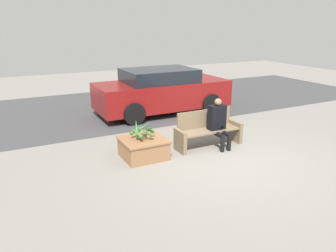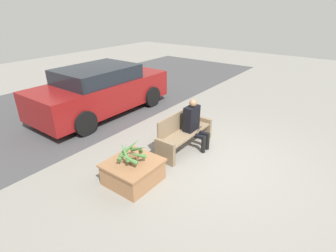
% 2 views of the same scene
% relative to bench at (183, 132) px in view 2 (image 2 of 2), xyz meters
% --- Properties ---
extents(ground_plane, '(30.00, 30.00, 0.00)m').
position_rel_bench_xyz_m(ground_plane, '(-0.09, -0.88, -0.41)').
color(ground_plane, gray).
extents(road_surface, '(20.00, 6.00, 0.01)m').
position_rel_bench_xyz_m(road_surface, '(-0.09, 4.86, -0.41)').
color(road_surface, '#424244').
rests_on(road_surface, ground_plane).
extents(bench, '(1.71, 0.50, 0.89)m').
position_rel_bench_xyz_m(bench, '(0.00, 0.00, 0.00)').
color(bench, '#7A664C').
rests_on(bench, ground_plane).
extents(person_seated, '(0.42, 0.57, 1.21)m').
position_rel_bench_xyz_m(person_seated, '(0.19, -0.17, 0.24)').
color(person_seated, black).
rests_on(person_seated, ground_plane).
extents(planter_box, '(0.98, 0.94, 0.45)m').
position_rel_bench_xyz_m(planter_box, '(-1.71, 0.03, -0.17)').
color(planter_box, '#936642').
rests_on(planter_box, ground_plane).
extents(potted_plant, '(0.57, 0.58, 0.44)m').
position_rel_bench_xyz_m(potted_plant, '(-1.71, 0.03, 0.24)').
color(potted_plant, brown).
rests_on(potted_plant, planter_box).
extents(parked_car, '(4.42, 1.98, 1.49)m').
position_rel_bench_xyz_m(parked_car, '(0.38, 3.35, 0.34)').
color(parked_car, maroon).
rests_on(parked_car, ground_plane).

